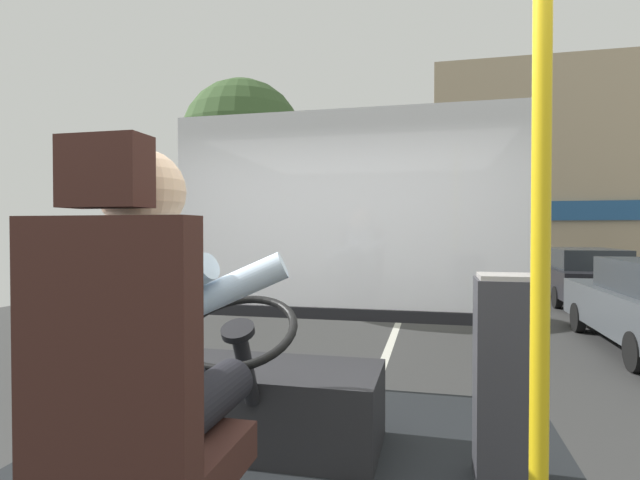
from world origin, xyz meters
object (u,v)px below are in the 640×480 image
object	(u,v)px
parked_car_black	(581,274)
parked_car_silver	(528,259)
bus_driver	(154,333)
steering_console	(271,403)
handrail_pole	(541,263)
fare_box	(506,379)
driver_seat	(132,423)

from	to	relation	value
parked_car_black	parked_car_silver	bearing A→B (deg)	93.20
parked_car_black	bus_driver	bearing A→B (deg)	-110.14
steering_console	handrail_pole	size ratio (longest dim) A/B	0.54
handrail_pole	fare_box	distance (m)	1.15
steering_console	fare_box	bearing A→B (deg)	-6.15
parked_car_black	parked_car_silver	distance (m)	5.23
handrail_pole	parked_car_silver	xyz separation A→B (m)	(3.04, 17.20, -0.94)
fare_box	parked_car_black	world-z (taller)	fare_box
steering_console	parked_car_black	distance (m)	11.72
steering_console	bus_driver	bearing A→B (deg)	-90.00
driver_seat	handrail_pole	distance (m)	1.14
driver_seat	parked_car_silver	distance (m)	17.74
driver_seat	fare_box	bearing A→B (deg)	43.63
steering_console	parked_car_silver	world-z (taller)	steering_console
parked_car_black	steering_console	bearing A→B (deg)	-111.93
steering_console	driver_seat	bearing A→B (deg)	-90.00
fare_box	parked_car_black	distance (m)	11.47
driver_seat	handrail_pole	xyz separation A→B (m)	(1.04, 0.06, 0.45)
bus_driver	parked_car_silver	world-z (taller)	bus_driver
steering_console	fare_box	distance (m)	1.14
driver_seat	parked_car_silver	world-z (taller)	driver_seat
parked_car_silver	steering_console	bearing A→B (deg)	-104.24
handrail_pole	parked_car_silver	bearing A→B (deg)	79.98
driver_seat	fare_box	world-z (taller)	driver_seat
fare_box	parked_car_silver	xyz separation A→B (m)	(2.97, 16.20, -0.37)
steering_console	handrail_pole	xyz separation A→B (m)	(1.04, -1.12, 0.80)
bus_driver	handrail_pole	distance (m)	1.07
fare_box	parked_car_silver	size ratio (longest dim) A/B	0.21
fare_box	parked_car_silver	distance (m)	16.48
bus_driver	steering_console	size ratio (longest dim) A/B	0.78
driver_seat	steering_console	world-z (taller)	driver_seat
bus_driver	parked_car_black	distance (m)	12.73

